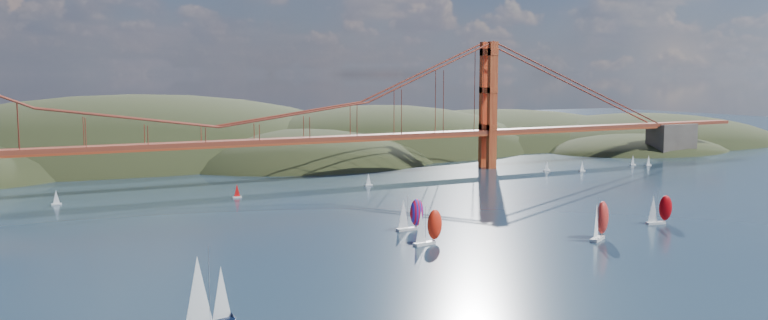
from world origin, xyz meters
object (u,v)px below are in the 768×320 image
Objects in this scene: racer_1 at (599,220)px; racer_rwb at (410,214)px; sloop_navy at (205,292)px; racer_0 at (428,226)px; racer_2 at (659,209)px.

racer_1 is 48.07m from racer_rwb.
racer_rwb is (67.18, 51.82, -1.59)m from sloop_navy.
racer_rwb is (4.47, 16.61, -0.09)m from racer_0.
racer_0 reaches higher than racer_2.
sloop_navy is 1.28× the size of racer_1.
racer_2 is 69.26m from racer_rwb.
racer_1 is at bearing -44.74° from racer_rwb.
racer_1 is (103.29, 20.08, -0.97)m from sloop_navy.
racer_1 reaches higher than racer_2.
sloop_navy is 1.51× the size of racer_2.
sloop_navy is 1.46× the size of racer_rwb.
racer_1 is 1.14× the size of racer_rwb.
racer_0 is at bearing -176.38° from racer_2.
racer_0 is 17.20m from racer_rwb.
sloop_navy is 105.22m from racer_1.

